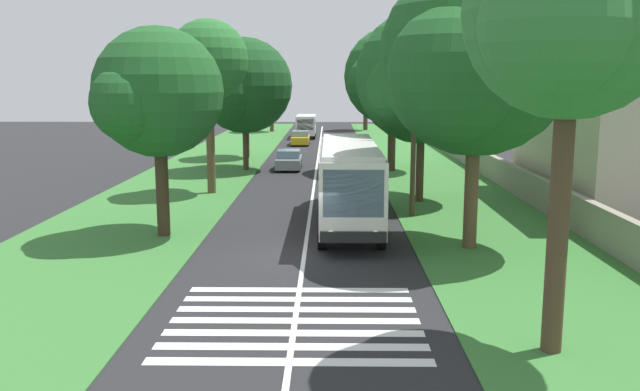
# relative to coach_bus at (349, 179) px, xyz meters

# --- Properties ---
(ground) EXTENTS (160.00, 160.00, 0.00)m
(ground) POSITION_rel_coach_bus_xyz_m (-4.95, 1.80, -2.15)
(ground) COLOR #262628
(grass_verge_left) EXTENTS (120.00, 8.00, 0.04)m
(grass_verge_left) POSITION_rel_coach_bus_xyz_m (10.05, 10.00, -2.13)
(grass_verge_left) COLOR #387533
(grass_verge_left) RESTS_ON ground
(grass_verge_right) EXTENTS (120.00, 8.00, 0.04)m
(grass_verge_right) POSITION_rel_coach_bus_xyz_m (10.05, -6.40, -2.13)
(grass_verge_right) COLOR #387533
(grass_verge_right) RESTS_ON ground
(centre_line) EXTENTS (110.00, 0.16, 0.01)m
(centre_line) POSITION_rel_coach_bus_xyz_m (10.05, 1.80, -2.14)
(centre_line) COLOR silver
(centre_line) RESTS_ON ground
(coach_bus) EXTENTS (11.16, 2.62, 3.73)m
(coach_bus) POSITION_rel_coach_bus_xyz_m (0.00, 0.00, 0.00)
(coach_bus) COLOR silver
(coach_bus) RESTS_ON ground
(zebra_crossing) EXTENTS (5.85, 6.80, 0.01)m
(zebra_crossing) POSITION_rel_coach_bus_xyz_m (-11.78, 1.80, -2.14)
(zebra_crossing) COLOR silver
(zebra_crossing) RESTS_ON ground
(trailing_car_0) EXTENTS (4.30, 1.78, 1.43)m
(trailing_car_0) POSITION_rel_coach_bus_xyz_m (19.44, 3.81, -1.48)
(trailing_car_0) COLOR gray
(trailing_car_0) RESTS_ON ground
(trailing_car_1) EXTENTS (4.30, 1.78, 1.43)m
(trailing_car_1) POSITION_rel_coach_bus_xyz_m (29.42, -0.11, -1.48)
(trailing_car_1) COLOR #B21E1E
(trailing_car_1) RESTS_ON ground
(trailing_car_2) EXTENTS (4.30, 1.78, 1.43)m
(trailing_car_2) POSITION_rel_coach_bus_xyz_m (38.04, 3.74, -1.48)
(trailing_car_2) COLOR gold
(trailing_car_2) RESTS_ON ground
(trailing_minibus_0) EXTENTS (6.00, 2.14, 2.53)m
(trailing_minibus_0) POSITION_rel_coach_bus_xyz_m (46.37, 3.45, -0.60)
(trailing_minibus_0) COLOR silver
(trailing_minibus_0) RESTS_ON ground
(roadside_tree_left_0) EXTENTS (6.17, 5.29, 8.59)m
(roadside_tree_left_0) POSITION_rel_coach_bus_xyz_m (-1.74, 7.90, 3.69)
(roadside_tree_left_0) COLOR #3D2D1E
(roadside_tree_left_0) RESTS_ON grass_verge_left
(roadside_tree_left_1) EXTENTS (5.59, 4.74, 9.33)m
(roadside_tree_left_1) POSITION_rel_coach_bus_xyz_m (55.16, 8.15, 4.70)
(roadside_tree_left_1) COLOR #4C3826
(roadside_tree_left_1) RESTS_ON grass_verge_left
(roadside_tree_left_2) EXTENTS (6.15, 5.05, 9.36)m
(roadside_tree_left_2) POSITION_rel_coach_bus_xyz_m (26.71, 7.87, 4.57)
(roadside_tree_left_2) COLOR #3D2D1E
(roadside_tree_left_2) RESTS_ON grass_verge_left
(roadside_tree_left_3) EXTENTS (5.35, 4.53, 9.80)m
(roadside_tree_left_3) POSITION_rel_coach_bus_xyz_m (8.93, 7.74, 5.27)
(roadside_tree_left_3) COLOR brown
(roadside_tree_left_3) RESTS_ON grass_verge_left
(roadside_tree_left_4) EXTENTS (8.03, 6.77, 9.42)m
(roadside_tree_left_4) POSITION_rel_coach_bus_xyz_m (18.79, 7.06, 3.75)
(roadside_tree_left_4) COLOR #4C3826
(roadside_tree_left_4) RESTS_ON grass_verge_left
(roadside_tree_right_0) EXTENTS (8.42, 6.86, 10.11)m
(roadside_tree_right_0) POSITION_rel_coach_bus_xyz_m (18.68, -3.43, 4.37)
(roadside_tree_right_0) COLOR #3D2D1E
(roadside_tree_right_0) RESTS_ON grass_verge_right
(roadside_tree_right_1) EXTENTS (5.92, 4.81, 9.70)m
(roadside_tree_right_1) POSITION_rel_coach_bus_xyz_m (57.87, -3.71, 5.00)
(roadside_tree_right_1) COLOR #3D2D1E
(roadside_tree_right_1) RESTS_ON grass_verge_right
(roadside_tree_right_2) EXTENTS (5.68, 4.82, 10.34)m
(roadside_tree_right_2) POSITION_rel_coach_bus_xyz_m (-13.84, -4.33, 5.66)
(roadside_tree_right_2) COLOR #4C3826
(roadside_tree_right_2) RESTS_ON grass_verge_right
(roadside_tree_right_3) EXTENTS (8.42, 7.29, 10.86)m
(roadside_tree_right_3) POSITION_rel_coach_bus_xyz_m (-3.88, -4.37, 4.93)
(roadside_tree_right_3) COLOR brown
(roadside_tree_right_3) RESTS_ON grass_verge_right
(roadside_tree_right_4) EXTENTS (8.23, 6.97, 10.07)m
(roadside_tree_right_4) POSITION_rel_coach_bus_xyz_m (6.53, -3.85, 4.30)
(roadside_tree_right_4) COLOR #4C3826
(roadside_tree_right_4) RESTS_ON grass_verge_right
(utility_pole) EXTENTS (0.24, 1.40, 8.90)m
(utility_pole) POSITION_rel_coach_bus_xyz_m (2.39, -3.11, 2.49)
(utility_pole) COLOR #473828
(utility_pole) RESTS_ON grass_verge_right
(roadside_wall) EXTENTS (70.00, 0.40, 1.57)m
(roadside_wall) POSITION_rel_coach_bus_xyz_m (15.05, -9.80, -1.32)
(roadside_wall) COLOR gray
(roadside_wall) RESTS_ON grass_verge_right
(roadside_building) EXTENTS (13.70, 8.78, 7.29)m
(roadside_building) POSITION_rel_coach_bus_xyz_m (5.94, -14.68, 1.56)
(roadside_building) COLOR beige
(roadside_building) RESTS_ON ground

